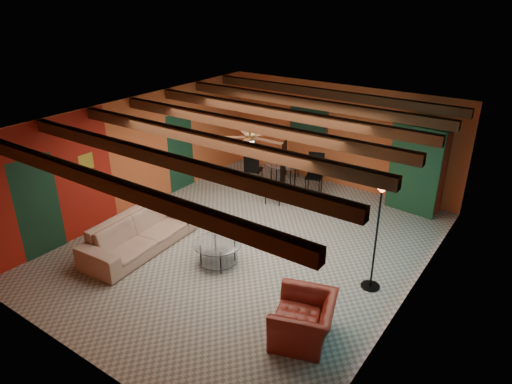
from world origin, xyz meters
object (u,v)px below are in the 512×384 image
Objects in this scene: floor_lamp at (376,236)px; potted_plant at (426,116)px; coffee_table at (218,253)px; vase at (284,148)px; armchair at (304,320)px; dining_table at (283,171)px; sofa at (140,233)px; armoire at (418,169)px.

floor_lamp is 3.87m from potted_plant.
floor_lamp is at bearing 19.97° from coffee_table.
floor_lamp is 11.78× the size of vase.
vase reaches higher than armchair.
floor_lamp reaches higher than coffee_table.
floor_lamp is (0.35, 1.84, 0.71)m from armchair.
potted_plant is (3.16, 0.87, 1.75)m from dining_table.
dining_table reaches higher than sofa.
dining_table is (-0.85, 3.76, 0.30)m from coffee_table.
floor_lamp is (3.58, -2.77, 0.51)m from dining_table.
vase reaches higher than dining_table.
sofa is 2.40× the size of armchair.
floor_lamp is (4.38, 1.46, 0.68)m from sofa.
coffee_table is 0.45× the size of floor_lamp.
armchair is at bearing -19.58° from coffee_table.
coffee_table is 5.24m from armoire.
dining_table is 11.67× the size of vase.
vase reaches higher than sofa.
floor_lamp is 4.53m from vase.
vase is (-0.00, 0.00, 0.63)m from dining_table.
vase is at bearing 116.57° from dining_table.
sofa is at bearing -164.14° from coffee_table.
sofa is 4.05m from armchair.
armchair is 2.53m from coffee_table.
floor_lamp is at bearing -75.25° from sofa.
potted_plant is at bearing 15.42° from dining_table.
coffee_table is 3.01m from floor_lamp.
armchair is 0.50× the size of floor_lamp.
floor_lamp reaches higher than armchair.
sofa is at bearing -127.87° from potted_plant.
armchair is at bearing -89.32° from potted_plant.
vase is at bearing 102.72° from coffee_table.
sofa is at bearing -161.56° from floor_lamp.
dining_table is 4.10× the size of potted_plant.
potted_plant is (-0.42, 3.64, 1.24)m from floor_lamp.
armchair is 2.07× the size of potted_plant.
armchair is at bearing -54.99° from vase.
armoire reaches higher than sofa.
sofa is 6.50m from armoire.
floor_lamp is (2.73, 0.99, 0.81)m from coffee_table.
armoire is (2.31, 4.63, 0.78)m from coffee_table.
coffee_table is (1.66, 0.47, -0.13)m from sofa.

